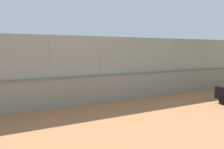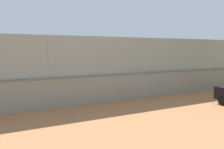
% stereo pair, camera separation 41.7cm
% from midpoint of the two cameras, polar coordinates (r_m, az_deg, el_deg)
% --- Properties ---
extents(ground_plane, '(260.00, 260.00, 0.00)m').
position_cam_midpoint_polar(ground_plane, '(24.04, -6.06, -1.45)').
color(ground_plane, '#B27247').
extents(perimeter_wall, '(31.01, 1.67, 1.72)m').
position_cam_midpoint_polar(perimeter_wall, '(13.78, -3.83, -3.70)').
color(perimeter_wall, gray).
rests_on(perimeter_wall, ground_plane).
extents(fence_panel_on_wall, '(30.44, 1.26, 2.36)m').
position_cam_midpoint_polar(fence_panel_on_wall, '(13.57, -3.89, 4.80)').
color(fence_panel_on_wall, gray).
rests_on(fence_panel_on_wall, perimeter_wall).
extents(player_crossing_court, '(0.69, 1.18, 1.48)m').
position_cam_midpoint_polar(player_crossing_court, '(19.67, 10.87, -0.75)').
color(player_crossing_court, '#591919').
rests_on(player_crossing_court, ground_plane).
extents(player_near_wall_returning, '(0.74, 1.25, 1.57)m').
position_cam_midpoint_polar(player_near_wall_returning, '(22.65, -10.66, 0.35)').
color(player_near_wall_returning, black).
rests_on(player_near_wall_returning, ground_plane).
extents(sports_ball, '(0.13, 0.13, 0.13)m').
position_cam_midpoint_polar(sports_ball, '(18.18, 15.57, -4.00)').
color(sports_ball, '#3399D8').
rests_on(sports_ball, ground_plane).
extents(courtside_bench, '(1.61, 0.44, 0.87)m').
position_cam_midpoint_polar(courtside_bench, '(15.03, -13.37, -4.57)').
color(courtside_bench, '#4C6B4C').
rests_on(courtside_bench, ground_plane).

